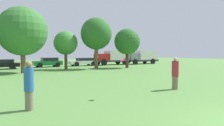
% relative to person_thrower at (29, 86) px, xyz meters
% --- Properties ---
extents(person_thrower, '(0.32, 0.32, 1.67)m').
position_rel_person_thrower_xyz_m(person_thrower, '(0.00, 0.00, 0.00)').
color(person_thrower, '#726651').
rests_on(person_thrower, ground).
extents(person_catcher, '(0.36, 0.36, 1.72)m').
position_rel_person_thrower_xyz_m(person_catcher, '(7.39, -0.02, 0.01)').
color(person_catcher, '#726651').
rests_on(person_catcher, ground).
extents(frisbee, '(0.26, 0.26, 0.07)m').
position_rel_person_thrower_xyz_m(frisbee, '(3.88, -0.09, 0.78)').
color(frisbee, '#F21E72').
extents(tree_2, '(4.74, 4.74, 6.42)m').
position_rel_person_thrower_xyz_m(tree_2, '(2.17, 14.05, 3.19)').
color(tree_2, brown).
rests_on(tree_2, ground).
extents(tree_3, '(2.84, 2.84, 4.56)m').
position_rel_person_thrower_xyz_m(tree_3, '(7.28, 16.14, 2.27)').
color(tree_3, brown).
rests_on(tree_3, ground).
extents(tree_4, '(3.77, 3.77, 6.25)m').
position_rel_person_thrower_xyz_m(tree_4, '(10.64, 14.71, 3.42)').
color(tree_4, brown).
rests_on(tree_4, ground).
extents(tree_5, '(3.38, 3.38, 5.13)m').
position_rel_person_thrower_xyz_m(tree_5, '(14.85, 14.03, 2.56)').
color(tree_5, '#473323').
rests_on(tree_5, ground).
extents(parked_car_black, '(4.41, 2.18, 1.19)m').
position_rel_person_thrower_xyz_m(parked_car_black, '(0.68, 20.39, -0.21)').
color(parked_car_black, black).
rests_on(parked_car_black, ground).
extents(parked_car_green, '(3.85, 1.97, 1.30)m').
position_rel_person_thrower_xyz_m(parked_car_green, '(6.60, 21.31, -0.17)').
color(parked_car_green, '#196633').
rests_on(parked_car_green, ground).
extents(parked_car_white, '(4.39, 1.95, 1.21)m').
position_rel_person_thrower_xyz_m(parked_car_white, '(11.90, 21.07, -0.20)').
color(parked_car_white, silver).
rests_on(parked_car_white, ground).
extents(delivery_truck_red, '(6.42, 2.50, 2.29)m').
position_rel_person_thrower_xyz_m(delivery_truck_red, '(17.25, 20.97, 0.44)').
color(delivery_truck_red, '#2D2D33').
rests_on(delivery_truck_red, ground).
extents(delivery_truck_grey, '(6.41, 2.59, 2.32)m').
position_rel_person_thrower_xyz_m(delivery_truck_grey, '(22.95, 20.33, 0.43)').
color(delivery_truck_grey, '#2D2D33').
rests_on(delivery_truck_grey, ground).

